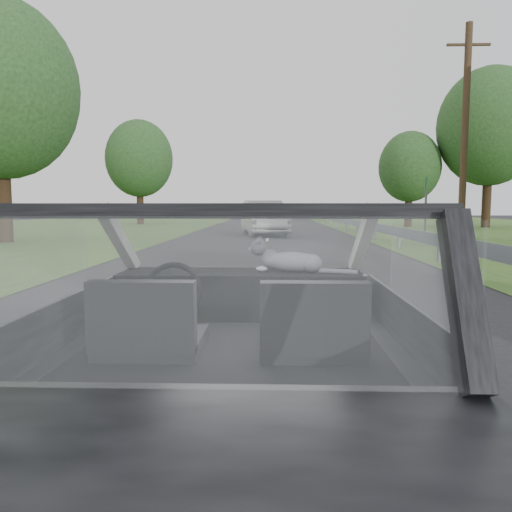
# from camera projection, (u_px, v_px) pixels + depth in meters

# --- Properties ---
(ground) EXTENTS (140.00, 140.00, 0.00)m
(ground) POSITION_uv_depth(u_px,v_px,m) (235.00, 463.00, 2.79)
(ground) COLOR #2F2F32
(ground) RESTS_ON ground
(subject_car) EXTENTS (1.80, 4.00, 1.45)m
(subject_car) POSITION_uv_depth(u_px,v_px,m) (234.00, 336.00, 2.72)
(subject_car) COLOR #242428
(subject_car) RESTS_ON ground
(dashboard) EXTENTS (1.58, 0.45, 0.30)m
(dashboard) POSITION_uv_depth(u_px,v_px,m) (241.00, 294.00, 3.33)
(dashboard) COLOR black
(dashboard) RESTS_ON subject_car
(driver_seat) EXTENTS (0.50, 0.72, 0.42)m
(driver_seat) POSITION_uv_depth(u_px,v_px,m) (148.00, 320.00, 2.43)
(driver_seat) COLOR black
(driver_seat) RESTS_ON subject_car
(passenger_seat) EXTENTS (0.50, 0.72, 0.42)m
(passenger_seat) POSITION_uv_depth(u_px,v_px,m) (312.00, 321.00, 2.40)
(passenger_seat) COLOR black
(passenger_seat) RESTS_ON subject_car
(steering_wheel) EXTENTS (0.36, 0.36, 0.04)m
(steering_wheel) POSITION_uv_depth(u_px,v_px,m) (173.00, 290.00, 3.04)
(steering_wheel) COLOR black
(steering_wheel) RESTS_ON dashboard
(cat) EXTENTS (0.54, 0.27, 0.23)m
(cat) POSITION_uv_depth(u_px,v_px,m) (292.00, 260.00, 3.29)
(cat) COLOR gray
(cat) RESTS_ON dashboard
(guardrail) EXTENTS (0.05, 90.00, 0.32)m
(guardrail) POSITION_uv_depth(u_px,v_px,m) (435.00, 240.00, 12.54)
(guardrail) COLOR #8D97A2
(guardrail) RESTS_ON ground
(other_car) EXTENTS (2.81, 5.33, 1.67)m
(other_car) POSITION_uv_depth(u_px,v_px,m) (264.00, 218.00, 24.15)
(other_car) COLOR silver
(other_car) RESTS_ON ground
(highway_sign) EXTENTS (0.48, 1.07, 2.74)m
(highway_sign) POSITION_uv_depth(u_px,v_px,m) (426.00, 207.00, 23.48)
(highway_sign) COLOR #126721
(highway_sign) RESTS_ON ground
(utility_pole) EXTENTS (0.29, 0.29, 8.91)m
(utility_pole) POSITION_uv_depth(u_px,v_px,m) (465.00, 133.00, 20.85)
(utility_pole) COLOR #433624
(utility_pole) RESTS_ON ground
(tree_2) EXTENTS (5.16, 5.16, 6.12)m
(tree_2) POSITION_uv_depth(u_px,v_px,m) (409.00, 181.00, 33.00)
(tree_2) COLOR #1B3B1C
(tree_2) RESTS_ON ground
(tree_3) EXTENTS (7.94, 7.94, 9.89)m
(tree_3) POSITION_uv_depth(u_px,v_px,m) (489.00, 150.00, 31.89)
(tree_3) COLOR #1B3B1C
(tree_3) RESTS_ON ground
(tree_5) EXTENTS (6.31, 6.31, 8.97)m
(tree_5) POSITION_uv_depth(u_px,v_px,m) (0.00, 125.00, 18.99)
(tree_5) COLOR #1B3B1C
(tree_5) RESTS_ON ground
(tree_6) EXTENTS (5.17, 5.17, 7.61)m
(tree_6) POSITION_uv_depth(u_px,v_px,m) (140.00, 174.00, 37.65)
(tree_6) COLOR #1B3B1C
(tree_6) RESTS_ON ground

